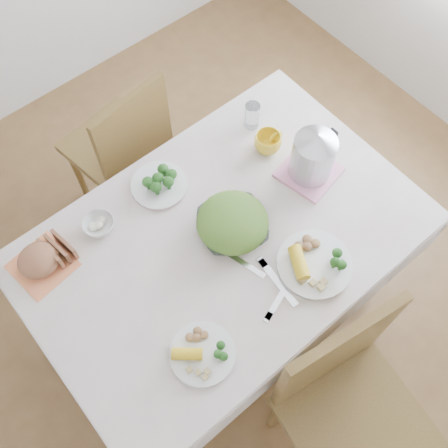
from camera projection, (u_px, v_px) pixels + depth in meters
floor at (223, 304)px, 2.67m from camera, size 3.60×3.60×0.00m
dining_table at (223, 276)px, 2.34m from camera, size 1.40×0.90×0.75m
tablecloth at (223, 238)px, 2.00m from camera, size 1.50×1.00×0.01m
chair_near at (353, 424)px, 1.96m from camera, size 0.54×0.54×1.05m
chair_far at (115, 144)px, 2.57m from camera, size 0.48×0.48×0.93m
salad_bowl at (232, 226)px, 1.98m from camera, size 0.33×0.33×0.06m
dinner_plate_left at (202, 354)px, 1.78m from camera, size 0.31×0.31×0.02m
dinner_plate_right at (314, 264)px, 1.93m from camera, size 0.40×0.40×0.02m
broccoli_plate at (159, 185)px, 2.09m from camera, size 0.30×0.30×0.02m
napkin at (43, 265)px, 1.94m from camera, size 0.23×0.23×0.00m
bread_loaf at (38, 259)px, 1.89m from camera, size 0.17×0.17×0.09m
fruit_bowl at (99, 225)px, 2.00m from camera, size 0.12×0.12×0.04m
yellow_mug at (268, 143)px, 2.15m from camera, size 0.12×0.12×0.09m
glass_tumbler at (252, 115)px, 2.19m from camera, size 0.07×0.07×0.12m
pink_tray at (309, 172)px, 2.13m from camera, size 0.25×0.25×0.02m
electric_kettle at (313, 156)px, 2.03m from camera, size 0.18×0.18×0.24m
fork_left at (245, 264)px, 1.94m from camera, size 0.07×0.18×0.00m
fork_right at (278, 282)px, 1.91m from camera, size 0.05×0.22×0.00m
knife at (280, 298)px, 1.88m from camera, size 0.19×0.08×0.00m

